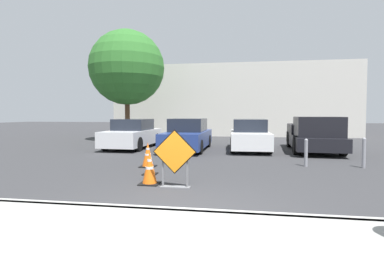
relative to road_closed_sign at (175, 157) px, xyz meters
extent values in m
plane|color=#333335|center=(0.52, 8.03, -0.74)|extent=(96.00, 96.00, 0.00)
cube|color=#999993|center=(0.52, -3.08, -0.67)|extent=(27.35, 2.22, 0.14)
cube|color=#999993|center=(0.52, -1.97, -0.67)|extent=(27.35, 0.20, 0.14)
cube|color=black|center=(0.00, 0.00, 0.12)|extent=(1.05, 0.02, 1.05)
cube|color=orange|center=(0.00, -0.02, 0.12)|extent=(0.99, 0.02, 0.99)
cube|color=slate|center=(0.00, 0.04, -0.72)|extent=(0.71, 0.20, 0.02)
cube|color=slate|center=(-0.30, 0.04, -0.31)|extent=(0.04, 0.04, 0.86)
cube|color=slate|center=(0.30, 0.04, -0.31)|extent=(0.04, 0.04, 0.86)
cube|color=black|center=(-0.70, 0.26, -0.72)|extent=(0.49, 0.49, 0.03)
cone|color=orange|center=(-0.70, 0.26, -0.32)|extent=(0.36, 0.36, 0.78)
cylinder|color=white|center=(-0.70, 0.26, -0.14)|extent=(0.11, 0.11, 0.07)
cylinder|color=white|center=(-0.70, 0.26, -0.33)|extent=(0.20, 0.20, 0.07)
cube|color=black|center=(-1.04, 1.41, -0.72)|extent=(0.39, 0.39, 0.03)
cone|color=orange|center=(-1.04, 1.41, -0.39)|extent=(0.29, 0.29, 0.63)
cylinder|color=white|center=(-1.04, 1.41, -0.25)|extent=(0.09, 0.09, 0.06)
cylinder|color=white|center=(-1.04, 1.41, -0.40)|extent=(0.16, 0.16, 0.06)
cube|color=black|center=(-1.48, 2.60, -0.72)|extent=(0.50, 0.50, 0.03)
cone|color=orange|center=(-1.48, 2.60, -0.31)|extent=(0.37, 0.37, 0.78)
cylinder|color=white|center=(-1.48, 2.60, -0.14)|extent=(0.12, 0.12, 0.07)
cylinder|color=white|center=(-1.48, 2.60, -0.33)|extent=(0.20, 0.20, 0.07)
cube|color=silver|center=(-3.97, 7.84, -0.18)|extent=(1.93, 4.41, 0.74)
cube|color=#1E232D|center=(-3.97, 7.95, 0.47)|extent=(1.65, 2.05, 0.56)
cylinder|color=black|center=(-3.16, 6.47, -0.40)|extent=(0.22, 0.68, 0.68)
cylinder|color=black|center=(-4.84, 6.51, -0.40)|extent=(0.22, 0.68, 0.68)
cylinder|color=black|center=(-3.10, 9.17, -0.40)|extent=(0.22, 0.68, 0.68)
cylinder|color=black|center=(-4.77, 9.22, -0.40)|extent=(0.22, 0.68, 0.68)
cube|color=navy|center=(-1.01, 7.44, -0.20)|extent=(1.90, 4.69, 0.73)
cube|color=#1E232D|center=(-1.00, 7.56, 0.48)|extent=(1.63, 2.17, 0.62)
cylinder|color=black|center=(-0.21, 5.98, -0.42)|extent=(0.21, 0.64, 0.63)
cylinder|color=black|center=(-1.86, 6.01, -0.42)|extent=(0.21, 0.64, 0.63)
cylinder|color=black|center=(-0.15, 8.87, -0.42)|extent=(0.21, 0.64, 0.63)
cylinder|color=black|center=(-1.81, 8.90, -0.42)|extent=(0.21, 0.64, 0.63)
cube|color=white|center=(1.96, 7.88, -0.19)|extent=(1.86, 4.40, 0.71)
cube|color=#1E232D|center=(1.95, 7.99, 0.46)|extent=(1.59, 2.04, 0.59)
cylinder|color=black|center=(2.79, 6.55, -0.39)|extent=(0.22, 0.69, 0.69)
cylinder|color=black|center=(1.19, 6.51, -0.39)|extent=(0.22, 0.69, 0.69)
cylinder|color=black|center=(2.72, 9.25, -0.39)|extent=(0.22, 0.69, 0.69)
cylinder|color=black|center=(1.12, 9.21, -0.39)|extent=(0.22, 0.69, 0.69)
cube|color=black|center=(4.92, 7.99, -0.23)|extent=(2.34, 5.32, 0.55)
cube|color=black|center=(4.84, 6.82, 0.47)|extent=(1.98, 2.19, 0.85)
cube|color=black|center=(5.07, 10.22, 0.27)|extent=(1.91, 0.22, 0.45)
cube|color=black|center=(5.94, 8.96, 0.27)|extent=(0.26, 2.49, 0.45)
cube|color=black|center=(4.04, 9.08, 0.27)|extent=(0.26, 2.49, 0.45)
cylinder|color=black|center=(5.74, 6.37, -0.32)|extent=(0.29, 0.84, 0.83)
cylinder|color=black|center=(3.90, 6.49, -0.32)|extent=(0.29, 0.84, 0.83)
cylinder|color=black|center=(5.94, 9.48, -0.32)|extent=(0.29, 0.84, 0.83)
cylinder|color=black|center=(4.10, 9.60, -0.32)|extent=(0.29, 0.84, 0.83)
cylinder|color=gray|center=(3.68, 3.52, -0.30)|extent=(0.11, 0.11, 0.87)
sphere|color=gray|center=(3.68, 3.52, 0.13)|extent=(0.12, 0.12, 0.12)
cylinder|color=gray|center=(5.46, 3.52, -0.27)|extent=(0.11, 0.11, 0.93)
sphere|color=gray|center=(5.46, 3.52, 0.19)|extent=(0.12, 0.12, 0.12)
cube|color=beige|center=(0.83, 19.01, 2.13)|extent=(19.32, 5.00, 5.73)
cylinder|color=#513823|center=(-5.87, 12.02, 0.75)|extent=(0.32, 0.32, 2.97)
sphere|color=#2D6B28|center=(-5.87, 12.02, 4.07)|extent=(4.89, 4.89, 4.89)
camera|label=1|loc=(1.52, -6.84, 1.00)|focal=28.00mm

